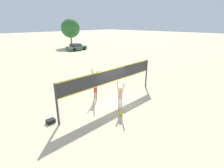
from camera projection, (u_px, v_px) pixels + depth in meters
ground_plane at (112, 102)px, 12.79m from camera, size 200.00×200.00×0.00m
volleyball_net at (112, 78)px, 12.19m from camera, size 8.68×0.12×2.48m
player_spiker at (120, 96)px, 11.20m from camera, size 0.28×0.68×1.97m
player_blocker at (95, 84)px, 12.90m from camera, size 0.28×0.72×2.27m
volleyball at (121, 113)px, 10.87m from camera, size 0.23×0.23×0.23m
gear_bag at (51, 121)px, 10.06m from camera, size 0.47×0.34×0.21m
parked_car_near at (76, 47)px, 36.27m from camera, size 4.15×2.17×1.35m
tree_right_cluster at (70, 28)px, 40.18m from camera, size 4.26×4.26×6.33m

